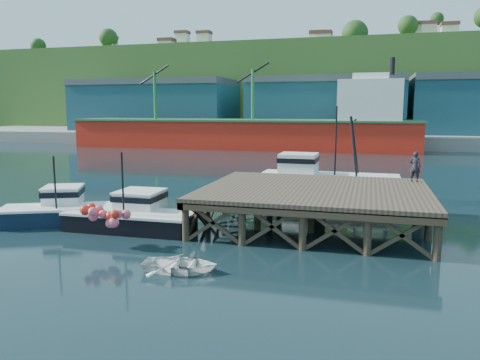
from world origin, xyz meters
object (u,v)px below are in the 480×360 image
(trawler, at_px, (325,179))
(dockworker, at_px, (415,167))
(boat_black, at_px, (133,215))
(boat_navy, at_px, (61,209))
(dinghy, at_px, (180,264))

(trawler, height_order, dockworker, trawler)
(boat_black, xyz_separation_m, dockworker, (14.68, 7.05, 2.24))
(boat_navy, distance_m, boat_black, 4.54)
(boat_navy, xyz_separation_m, dockworker, (19.22, 6.96, 2.24))
(dinghy, xyz_separation_m, dockworker, (9.67, 12.57, 2.71))
(boat_black, height_order, dockworker, boat_black)
(trawler, bearing_deg, boat_navy, -138.34)
(trawler, bearing_deg, dockworker, -39.22)
(trawler, relative_size, dockworker, 5.54)
(boat_navy, distance_m, trawler, 17.96)
(boat_navy, relative_size, dinghy, 2.19)
(dinghy, bearing_deg, trawler, -20.51)
(dinghy, height_order, dockworker, dockworker)
(dinghy, distance_m, dockworker, 16.08)
(dockworker, bearing_deg, boat_black, 45.40)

